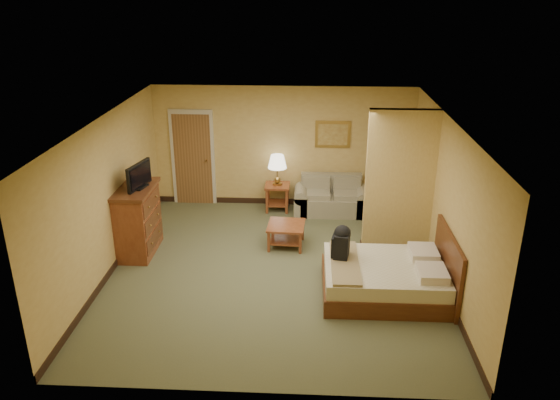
# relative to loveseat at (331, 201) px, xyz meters

# --- Properties ---
(floor) EXTENTS (6.00, 6.00, 0.00)m
(floor) POSITION_rel_loveseat_xyz_m (-1.04, -2.57, -0.26)
(floor) COLOR #585D3C
(floor) RESTS_ON ground
(ceiling) EXTENTS (6.00, 6.00, 0.00)m
(ceiling) POSITION_rel_loveseat_xyz_m (-1.04, -2.57, 2.34)
(ceiling) COLOR white
(ceiling) RESTS_ON back_wall
(back_wall) EXTENTS (5.50, 0.02, 2.60)m
(back_wall) POSITION_rel_loveseat_xyz_m (-1.04, 0.43, 1.04)
(back_wall) COLOR tan
(back_wall) RESTS_ON floor
(left_wall) EXTENTS (0.02, 6.00, 2.60)m
(left_wall) POSITION_rel_loveseat_xyz_m (-3.79, -2.57, 1.04)
(left_wall) COLOR tan
(left_wall) RESTS_ON floor
(right_wall) EXTENTS (0.02, 6.00, 2.60)m
(right_wall) POSITION_rel_loveseat_xyz_m (1.71, -2.57, 1.04)
(right_wall) COLOR tan
(right_wall) RESTS_ON floor
(partition) EXTENTS (1.20, 0.15, 2.60)m
(partition) POSITION_rel_loveseat_xyz_m (1.11, -1.64, 1.04)
(partition) COLOR tan
(partition) RESTS_ON floor
(door) EXTENTS (0.94, 0.16, 2.10)m
(door) POSITION_rel_loveseat_xyz_m (-2.99, 0.40, 0.77)
(door) COLOR beige
(door) RESTS_ON floor
(baseboard) EXTENTS (5.50, 0.02, 0.12)m
(baseboard) POSITION_rel_loveseat_xyz_m (-1.04, 0.42, -0.20)
(baseboard) COLOR black
(baseboard) RESTS_ON floor
(loveseat) EXTENTS (1.57, 0.73, 0.79)m
(loveseat) POSITION_rel_loveseat_xyz_m (0.00, 0.00, 0.00)
(loveseat) COLOR gray
(loveseat) RESTS_ON floor
(side_table) EXTENTS (0.52, 0.52, 0.57)m
(side_table) POSITION_rel_loveseat_xyz_m (-1.15, 0.08, 0.12)
(side_table) COLOR brown
(side_table) RESTS_ON floor
(table_lamp) EXTENTS (0.40, 0.40, 0.66)m
(table_lamp) POSITION_rel_loveseat_xyz_m (-1.15, 0.08, 0.81)
(table_lamp) COLOR #A17C3B
(table_lamp) RESTS_ON side_table
(coffee_table) EXTENTS (0.71, 0.71, 0.43)m
(coffee_table) POSITION_rel_loveseat_xyz_m (-0.89, -1.63, 0.05)
(coffee_table) COLOR brown
(coffee_table) RESTS_ON floor
(wall_picture) EXTENTS (0.74, 0.04, 0.57)m
(wall_picture) POSITION_rel_loveseat_xyz_m (0.00, 0.41, 1.34)
(wall_picture) COLOR #B78E3F
(wall_picture) RESTS_ON back_wall
(dresser) EXTENTS (0.61, 1.17, 1.25)m
(dresser) POSITION_rel_loveseat_xyz_m (-3.52, -2.01, 0.37)
(dresser) COLOR brown
(dresser) RESTS_ON floor
(tv) EXTENTS (0.25, 0.72, 0.45)m
(tv) POSITION_rel_loveseat_xyz_m (-3.42, -2.01, 1.20)
(tv) COLOR black
(tv) RESTS_ON dresser
(bed) EXTENTS (1.94, 1.61, 1.04)m
(bed) POSITION_rel_loveseat_xyz_m (0.78, -3.23, 0.03)
(bed) COLOR #4F2512
(bed) RESTS_ON floor
(backpack) EXTENTS (0.28, 0.36, 0.57)m
(backpack) POSITION_rel_loveseat_xyz_m (0.04, -3.06, 0.55)
(backpack) COLOR black
(backpack) RESTS_ON bed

